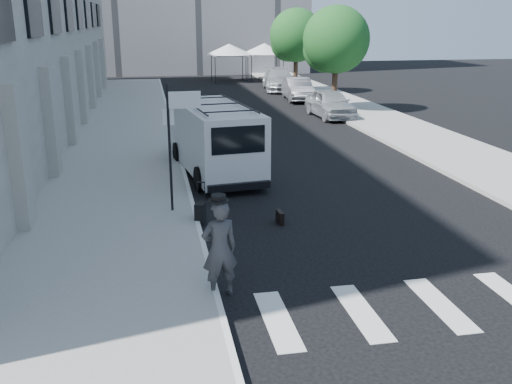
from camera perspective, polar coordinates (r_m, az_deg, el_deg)
name	(u,v)px	position (r m, az deg, el deg)	size (l,w,h in m)	color
ground	(291,253)	(13.47, 3.51, -6.07)	(120.00, 120.00, 0.00)	black
sidewalk_left	(126,130)	(28.50, -12.91, 6.04)	(4.50, 48.00, 0.15)	gray
sidewalk_right	(356,110)	(34.61, 9.98, 8.08)	(4.00, 56.00, 0.15)	gray
sign_pole	(177,121)	(15.45, -7.87, 7.08)	(1.03, 0.07, 3.50)	black
tree_near	(334,42)	(33.89, 7.78, 14.63)	(3.80, 3.83, 6.03)	black
tree_far	(294,37)	(42.52, 3.86, 15.18)	(3.80, 3.83, 6.03)	black
tent_left	(229,50)	(50.57, -2.71, 14.04)	(4.00, 4.00, 3.20)	black
tent_right	(264,49)	(51.61, 0.84, 14.12)	(4.00, 4.00, 3.20)	black
businessman	(219,249)	(11.11, -3.67, -5.72)	(0.72, 0.47, 1.97)	#37373A
briefcase	(280,217)	(15.26, 2.41, -2.54)	(0.12, 0.44, 0.34)	black
suitcase	(200,213)	(15.24, -5.59, -2.13)	(0.35, 0.46, 1.12)	black
cargo_van	(214,138)	(20.14, -4.19, 5.38)	(2.84, 6.57, 2.39)	silver
parked_car_a	(330,103)	(32.13, 7.44, 8.78)	(1.82, 4.52, 1.54)	#A7ABAF
parked_car_b	(298,89)	(38.81, 4.21, 10.23)	(1.59, 4.56, 1.50)	#515258
parked_car_c	(279,80)	(44.28, 2.31, 11.16)	(2.26, 5.56, 1.61)	#A9ACB1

